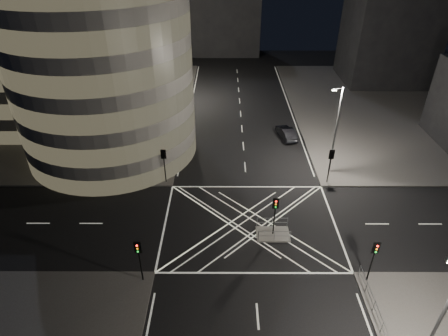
{
  "coord_description": "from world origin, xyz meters",
  "views": [
    {
      "loc": [
        -2.36,
        -26.88,
        23.39
      ],
      "look_at": [
        -2.45,
        5.07,
        3.0
      ],
      "focal_mm": 30.0,
      "sensor_mm": 36.0,
      "label": 1
    }
  ],
  "objects_px": {
    "traffic_signal_fl": "(164,160)",
    "street_lamp_left_far": "(179,67)",
    "traffic_signal_island": "(275,210)",
    "street_lamp_left_near": "(163,116)",
    "traffic_signal_nr": "(374,255)",
    "central_island": "(273,234)",
    "street_lamp_right_near": "(440,317)",
    "sedan": "(286,133)",
    "traffic_signal_nl": "(139,254)",
    "traffic_signal_fr": "(331,160)",
    "street_lamp_right_far": "(336,128)"
  },
  "relations": [
    {
      "from": "traffic_signal_fl",
      "to": "street_lamp_left_far",
      "type": "height_order",
      "value": "street_lamp_left_far"
    },
    {
      "from": "traffic_signal_island",
      "to": "street_lamp_left_near",
      "type": "height_order",
      "value": "street_lamp_left_near"
    },
    {
      "from": "street_lamp_left_far",
      "to": "traffic_signal_fl",
      "type": "bearing_deg",
      "value": -88.43
    },
    {
      "from": "traffic_signal_nr",
      "to": "street_lamp_left_far",
      "type": "bearing_deg",
      "value": 116.36
    },
    {
      "from": "central_island",
      "to": "traffic_signal_fl",
      "type": "distance_m",
      "value": 13.91
    },
    {
      "from": "street_lamp_right_near",
      "to": "sedan",
      "type": "relative_size",
      "value": 2.21
    },
    {
      "from": "traffic_signal_nl",
      "to": "traffic_signal_fr",
      "type": "height_order",
      "value": "same"
    },
    {
      "from": "traffic_signal_fl",
      "to": "street_lamp_left_far",
      "type": "bearing_deg",
      "value": 91.57
    },
    {
      "from": "central_island",
      "to": "street_lamp_left_far",
      "type": "relative_size",
      "value": 0.3
    },
    {
      "from": "street_lamp_right_far",
      "to": "traffic_signal_nl",
      "type": "bearing_deg",
      "value": -139.09
    },
    {
      "from": "traffic_signal_fr",
      "to": "traffic_signal_island",
      "type": "xyz_separation_m",
      "value": [
        -6.8,
        -8.3,
        0.0
      ]
    },
    {
      "from": "traffic_signal_nr",
      "to": "street_lamp_right_near",
      "type": "bearing_deg",
      "value": -84.96
    },
    {
      "from": "street_lamp_left_near",
      "to": "sedan",
      "type": "height_order",
      "value": "street_lamp_left_near"
    },
    {
      "from": "central_island",
      "to": "traffic_signal_fl",
      "type": "height_order",
      "value": "traffic_signal_fl"
    },
    {
      "from": "central_island",
      "to": "street_lamp_left_near",
      "type": "bearing_deg",
      "value": 130.27
    },
    {
      "from": "traffic_signal_nr",
      "to": "central_island",
      "type": "bearing_deg",
      "value": 142.07
    },
    {
      "from": "street_lamp_left_near",
      "to": "sedan",
      "type": "xyz_separation_m",
      "value": [
        15.19,
        5.27,
        -4.79
      ]
    },
    {
      "from": "sedan",
      "to": "traffic_signal_fr",
      "type": "bearing_deg",
      "value": 93.13
    },
    {
      "from": "central_island",
      "to": "traffic_signal_island",
      "type": "bearing_deg",
      "value": 0.0
    },
    {
      "from": "street_lamp_right_far",
      "to": "street_lamp_left_near",
      "type": "bearing_deg",
      "value": 170.97
    },
    {
      "from": "traffic_signal_nl",
      "to": "street_lamp_right_far",
      "type": "distance_m",
      "value": 24.27
    },
    {
      "from": "traffic_signal_nr",
      "to": "street_lamp_right_near",
      "type": "xyz_separation_m",
      "value": [
        0.64,
        -7.2,
        2.63
      ]
    },
    {
      "from": "traffic_signal_nr",
      "to": "traffic_signal_nl",
      "type": "bearing_deg",
      "value": 180.0
    },
    {
      "from": "traffic_signal_fr",
      "to": "traffic_signal_nr",
      "type": "bearing_deg",
      "value": -90.0
    },
    {
      "from": "traffic_signal_fr",
      "to": "street_lamp_left_far",
      "type": "xyz_separation_m",
      "value": [
        -18.24,
        23.2,
        2.63
      ]
    },
    {
      "from": "traffic_signal_nl",
      "to": "traffic_signal_nr",
      "type": "distance_m",
      "value": 17.6
    },
    {
      "from": "traffic_signal_island",
      "to": "street_lamp_left_near",
      "type": "distance_m",
      "value": 17.89
    },
    {
      "from": "traffic_signal_fr",
      "to": "street_lamp_left_far",
      "type": "bearing_deg",
      "value": 128.17
    },
    {
      "from": "central_island",
      "to": "street_lamp_right_near",
      "type": "distance_m",
      "value": 15.54
    },
    {
      "from": "street_lamp_left_near",
      "to": "street_lamp_right_far",
      "type": "xyz_separation_m",
      "value": [
        18.87,
        -3.0,
        0.0
      ]
    },
    {
      "from": "traffic_signal_fl",
      "to": "traffic_signal_island",
      "type": "xyz_separation_m",
      "value": [
        10.8,
        -8.3,
        0.0
      ]
    },
    {
      "from": "traffic_signal_nr",
      "to": "street_lamp_left_far",
      "type": "xyz_separation_m",
      "value": [
        -18.24,
        36.8,
        2.63
      ]
    },
    {
      "from": "traffic_signal_fr",
      "to": "street_lamp_right_far",
      "type": "xyz_separation_m",
      "value": [
        0.64,
        2.2,
        2.63
      ]
    },
    {
      "from": "traffic_signal_nr",
      "to": "traffic_signal_island",
      "type": "relative_size",
      "value": 1.0
    },
    {
      "from": "central_island",
      "to": "street_lamp_right_near",
      "type": "xyz_separation_m",
      "value": [
        7.44,
        -12.5,
        5.47
      ]
    },
    {
      "from": "traffic_signal_fl",
      "to": "street_lamp_right_near",
      "type": "height_order",
      "value": "street_lamp_right_near"
    },
    {
      "from": "street_lamp_left_far",
      "to": "street_lamp_right_near",
      "type": "relative_size",
      "value": 1.0
    },
    {
      "from": "street_lamp_left_far",
      "to": "sedan",
      "type": "relative_size",
      "value": 2.21
    },
    {
      "from": "street_lamp_right_far",
      "to": "street_lamp_right_near",
      "type": "relative_size",
      "value": 1.0
    },
    {
      "from": "traffic_signal_fl",
      "to": "traffic_signal_nl",
      "type": "relative_size",
      "value": 1.0
    },
    {
      "from": "traffic_signal_fr",
      "to": "traffic_signal_nr",
      "type": "distance_m",
      "value": 13.6
    },
    {
      "from": "traffic_signal_fr",
      "to": "sedan",
      "type": "relative_size",
      "value": 0.88
    },
    {
      "from": "central_island",
      "to": "traffic_signal_fl",
      "type": "relative_size",
      "value": 0.75
    },
    {
      "from": "traffic_signal_fr",
      "to": "street_lamp_right_near",
      "type": "bearing_deg",
      "value": -88.25
    },
    {
      "from": "traffic_signal_island",
      "to": "street_lamp_right_far",
      "type": "height_order",
      "value": "street_lamp_right_far"
    },
    {
      "from": "traffic_signal_nl",
      "to": "street_lamp_left_far",
      "type": "height_order",
      "value": "street_lamp_left_far"
    },
    {
      "from": "traffic_signal_fl",
      "to": "traffic_signal_fr",
      "type": "distance_m",
      "value": 17.6
    },
    {
      "from": "traffic_signal_fr",
      "to": "street_lamp_right_far",
      "type": "bearing_deg",
      "value": 73.89
    },
    {
      "from": "traffic_signal_fr",
      "to": "street_lamp_left_near",
      "type": "distance_m",
      "value": 19.14
    },
    {
      "from": "street_lamp_right_near",
      "to": "traffic_signal_fl",
      "type": "bearing_deg",
      "value": 131.24
    }
  ]
}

